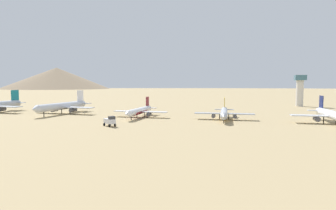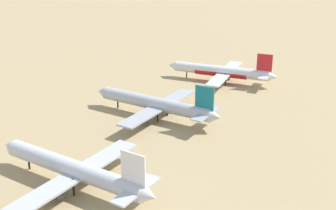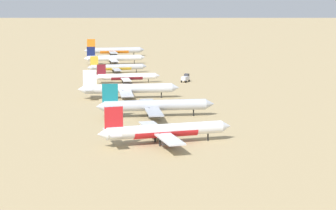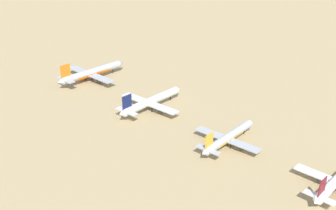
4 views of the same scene
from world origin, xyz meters
name	(u,v)px [view 1 (image 1 of 4)]	position (x,y,z in m)	size (l,w,h in m)	color
ground_plane	(139,117)	(0.00, 0.00, 0.00)	(1800.00, 1800.00, 0.00)	tan
parked_jet_2	(63,106)	(-4.02, -44.01, 4.04)	(41.53, 33.70, 11.99)	silver
parked_jet_3	(140,111)	(-0.19, 0.15, 3.06)	(31.81, 25.78, 9.19)	white
parked_jet_4	(224,113)	(-1.54, 38.94, 3.07)	(32.03, 26.02, 9.24)	#B2B7C1
parked_jet_5	(332,115)	(0.25, 80.32, 3.57)	(36.70, 29.79, 10.59)	silver
service_truck	(110,121)	(28.25, -0.59, 2.08)	(5.02, 5.67, 3.90)	silver
control_tower	(300,88)	(-89.80, 84.86, 12.45)	(7.20, 7.20, 21.78)	beige
desert_hill_1	(57,78)	(-628.19, -519.99, 33.15)	(326.04, 326.04, 66.30)	#847056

